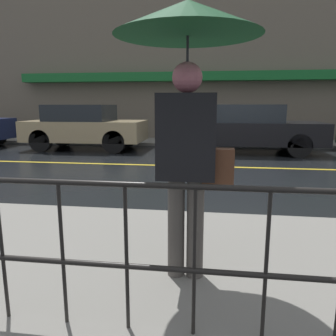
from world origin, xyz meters
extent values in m
plane|color=black|center=(0.00, 0.00, 0.00)|extent=(80.00, 80.00, 0.00)
cube|color=gray|center=(0.00, -5.12, 0.05)|extent=(28.00, 2.60, 0.11)
cube|color=gray|center=(0.00, 4.82, 0.05)|extent=(28.00, 2.01, 0.11)
cube|color=gold|center=(0.00, 0.00, 0.00)|extent=(25.20, 0.12, 0.01)
cube|color=#706656|center=(0.00, 5.98, 3.41)|extent=(28.00, 0.30, 6.83)
cube|color=#196B2D|center=(0.00, 5.55, 2.60)|extent=(16.80, 0.55, 0.35)
cylinder|color=black|center=(0.00, -6.17, 1.05)|extent=(12.00, 0.04, 0.04)
cylinder|color=black|center=(0.00, -6.17, 0.53)|extent=(12.00, 0.04, 0.04)
cylinder|color=black|center=(-1.66, -6.17, 0.58)|extent=(0.02, 0.02, 0.94)
cylinder|color=black|center=(-1.24, -6.17, 0.58)|extent=(0.02, 0.02, 0.94)
cylinder|color=black|center=(-0.83, -6.17, 0.58)|extent=(0.02, 0.02, 0.94)
cylinder|color=black|center=(-0.41, -6.17, 0.58)|extent=(0.02, 0.02, 0.94)
cylinder|color=black|center=(0.00, -6.17, 0.58)|extent=(0.02, 0.02, 0.94)
cylinder|color=#4C4742|center=(-0.60, -5.46, 0.52)|extent=(0.14, 0.14, 0.83)
cylinder|color=#4C4742|center=(-0.45, -5.46, 0.52)|extent=(0.14, 0.14, 0.83)
cube|color=black|center=(-0.53, -5.46, 1.26)|extent=(0.45, 0.27, 0.65)
sphere|color=#BC6773|center=(-0.53, -5.46, 1.70)|extent=(0.23, 0.23, 0.23)
cylinder|color=#262628|center=(-0.53, -5.46, 1.63)|extent=(0.02, 0.02, 0.73)
cone|color=#144723|center=(-0.53, -5.46, 2.12)|extent=(1.09, 1.09, 0.24)
cube|color=brown|center=(-0.28, -5.46, 1.02)|extent=(0.24, 0.12, 0.30)
cube|color=tan|center=(-4.59, 2.60, 0.64)|extent=(3.92, 1.79, 0.66)
cube|color=#1E2328|center=(-4.75, 2.60, 1.23)|extent=(2.04, 1.65, 0.53)
cylinder|color=black|center=(-3.38, 3.39, 0.36)|extent=(0.72, 0.22, 0.72)
cylinder|color=black|center=(-3.38, 1.82, 0.36)|extent=(0.72, 0.22, 0.72)
cylinder|color=black|center=(-5.81, 3.39, 0.36)|extent=(0.72, 0.22, 0.72)
cylinder|color=black|center=(-5.81, 1.82, 0.36)|extent=(0.72, 0.22, 0.72)
cube|color=black|center=(0.70, 2.60, 0.63)|extent=(4.56, 1.92, 0.68)
cube|color=#1E2328|center=(0.52, 2.60, 1.24)|extent=(2.37, 1.77, 0.53)
cylinder|color=black|center=(2.11, 3.45, 0.35)|extent=(0.69, 0.22, 0.69)
cylinder|color=black|center=(2.11, 1.75, 0.35)|extent=(0.69, 0.22, 0.69)
cylinder|color=black|center=(-0.71, 3.45, 0.35)|extent=(0.69, 0.22, 0.69)
cylinder|color=black|center=(-0.71, 1.75, 0.35)|extent=(0.69, 0.22, 0.69)
camera|label=1|loc=(-0.32, -7.97, 1.51)|focal=35.00mm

